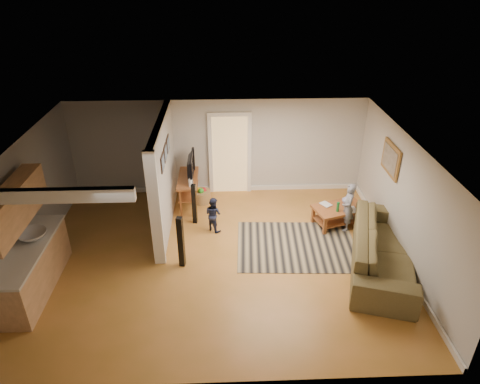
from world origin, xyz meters
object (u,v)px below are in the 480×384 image
Objects in this scene: coffee_table at (339,210)px; child at (345,229)px; speaker_left at (181,242)px; toddler at (214,229)px; sofa at (380,266)px; speaker_right at (194,204)px; toy_basket at (201,196)px; tv_console at (189,180)px.

child is (0.11, -0.24, -0.36)m from coffee_table.
speaker_left reaches higher than toddler.
speaker_right is (-3.86, 1.79, 0.50)m from sofa.
toddler is at bearing -177.15° from coffee_table.
speaker_left is 3.89m from child.
sofa is 6.32× the size of toy_basket.
speaker_right reaches higher than child.
tv_console reaches higher than toy_basket.
tv_console is 1.26× the size of speaker_right.
toy_basket is at bearing 34.21° from tv_console.
toddler is at bearing -61.16° from tv_console.
tv_console is 1.47m from toddler.
speaker_left is at bearing -63.58° from child.
toddler is at bearing -75.84° from toy_basket.
child reaches higher than toddler.
toy_basket is 1.36m from toddler.
speaker_right is at bearing 82.15° from sofa.
child is 3.05m from toddler.
sofa is at bearing -73.22° from coffee_table.
speaker_right reaches higher than toddler.
sofa is at bearing -161.52° from toddler.
sofa is 4.67m from toy_basket.
coffee_table is (-0.49, 1.62, 0.36)m from sofa.
child is at bearing -64.54° from coffee_table.
toddler is (-3.05, 0.09, 0.00)m from child.
child is 1.39× the size of toddler.
toy_basket is (-3.26, 1.17, -0.18)m from coffee_table.
toddler is at bearing 75.72° from speaker_left.
speaker_right is 2.14× the size of toy_basket.
speaker_right is (0.17, 1.60, -0.07)m from speaker_left.
speaker_right is 0.75m from toddler.
sofa is at bearing -16.50° from speaker_right.
tv_console is 1.11× the size of speaker_left.
toy_basket is (-3.75, 2.78, 0.17)m from sofa.
speaker_left is at bearing -90.05° from tv_console.
child is (-0.37, 1.38, 0.00)m from sofa.
speaker_right is (-3.38, 0.18, 0.15)m from coffee_table.
coffee_table is at bearing -15.31° from tv_console.
speaker_left reaches higher than coffee_table.
speaker_left is (-4.04, 0.19, 0.57)m from sofa.
child is at bearing 1.64° from speaker_right.
child is at bearing -18.25° from tv_console.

